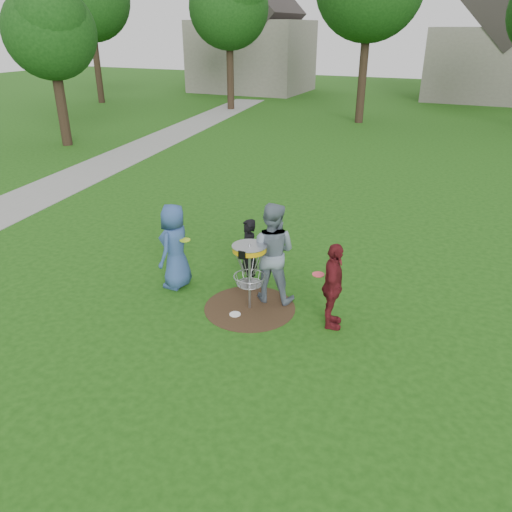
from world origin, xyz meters
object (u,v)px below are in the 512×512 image
at_px(player_black, 248,254).
at_px(disc_golf_basket, 249,261).
at_px(player_maroon, 333,286).
at_px(player_grey, 271,253).
at_px(player_blue, 175,246).

relative_size(player_black, disc_golf_basket, 1.09).
bearing_deg(disc_golf_basket, player_maroon, 1.14).
xyz_separation_m(player_grey, disc_golf_basket, (-0.23, -0.53, -0.00)).
relative_size(player_maroon, disc_golf_basket, 1.19).
height_order(player_maroon, disc_golf_basket, player_maroon).
bearing_deg(disc_golf_basket, player_black, 116.50).
bearing_deg(player_grey, player_maroon, 153.29).
relative_size(player_blue, player_black, 1.21).
height_order(player_grey, disc_golf_basket, player_grey).
height_order(player_blue, player_maroon, player_blue).
bearing_deg(player_maroon, player_blue, 73.91).
xyz_separation_m(player_blue, disc_golf_basket, (1.81, -0.23, 0.11)).
distance_m(player_blue, player_maroon, 3.44).
distance_m(player_grey, disc_golf_basket, 0.57).
relative_size(player_blue, player_maroon, 1.11).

